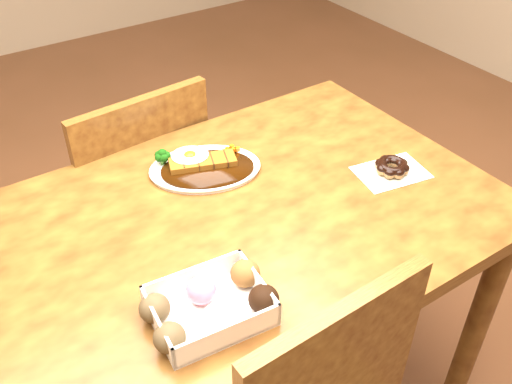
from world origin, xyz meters
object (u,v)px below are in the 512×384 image
donut_box (210,305)px  chair_far (134,196)px  pon_de_ring (392,167)px  katsu_curry_plate (203,166)px  table (238,247)px

donut_box → chair_far: bearing=79.1°
pon_de_ring → katsu_curry_plate: bearing=145.0°
chair_far → katsu_curry_plate: size_ratio=2.69×
katsu_curry_plate → donut_box: (-0.22, -0.41, 0.02)m
chair_far → katsu_curry_plate: 0.45m
katsu_curry_plate → table: bearing=-96.4°
table → chair_far: chair_far is taller
chair_far → donut_box: bearing=74.6°
chair_far → pon_de_ring: chair_far is taller
katsu_curry_plate → chair_far: bearing=102.0°
table → chair_far: bearing=95.4°
chair_far → pon_de_ring: 0.81m
table → chair_far: size_ratio=1.38×
donut_box → pon_de_ring: donut_box is taller
table → katsu_curry_plate: katsu_curry_plate is taller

